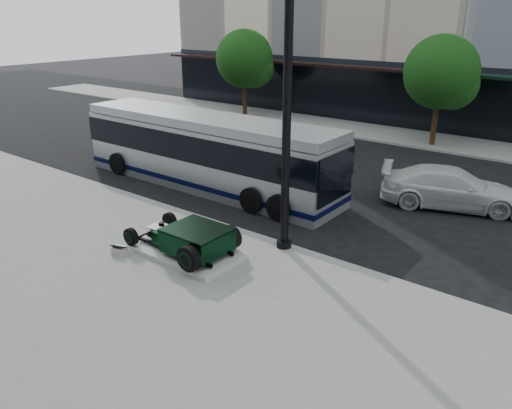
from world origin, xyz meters
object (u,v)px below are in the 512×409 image
Objects in this scene: transit_bus at (207,151)px; white_sedan at (451,188)px; lamppost at (287,123)px; hot_rod at (192,239)px.

white_sedan is at bearing 22.74° from transit_bus.
white_sedan is at bearing 67.72° from lamppost.
white_sedan is (8.84, 3.71, -0.75)m from transit_bus.
lamppost is 7.22m from transit_bus.
lamppost is (1.73, 2.18, 3.22)m from hot_rod.
hot_rod is 6.87m from transit_bus.
transit_bus is 9.61m from white_sedan.
hot_rod is 0.27× the size of transit_bus.
hot_rod is 0.39× the size of lamppost.
white_sedan reaches higher than hot_rod.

